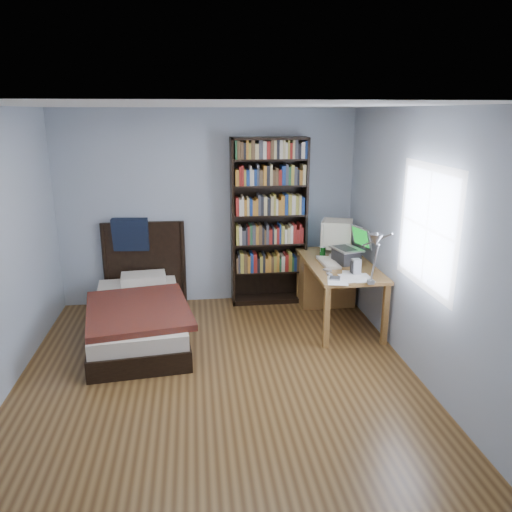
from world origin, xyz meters
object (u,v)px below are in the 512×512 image
Objects in this scene: speaker at (356,267)px; soda_can at (323,252)px; crt_monitor at (336,235)px; keyboard at (328,263)px; desk_lamp at (376,245)px; desk at (329,277)px; bookshelf at (269,222)px; bed at (139,312)px; laptop at (348,253)px.

speaker reaches higher than soda_can.
keyboard is (-0.20, -0.43, -0.23)m from crt_monitor.
desk_lamp is at bearing -84.92° from keyboard.
keyboard is at bearing -107.64° from desk.
bookshelf is (-0.73, 0.32, 0.67)m from desk.
desk_lamp is 0.31× the size of bed.
keyboard is (-0.12, 1.14, -0.51)m from desk_lamp.
speaker is 0.08× the size of bed.
speaker is at bearing -90.69° from crt_monitor.
keyboard is 2.64× the size of speaker.
desk_lamp is 5.13× the size of soda_can.
keyboard is at bearing 1.08° from bed.
desk is 2.29× the size of desk_lamp.
desk is 1.04m from bookshelf.
keyboard is 3.61× the size of soda_can.
speaker reaches higher than keyboard.
speaker is at bearing -56.31° from bookshelf.
bookshelf reaches higher than bed.
soda_can is (-0.23, 0.27, -0.06)m from laptop.
bed is (-2.21, -0.04, -0.49)m from keyboard.
desk_lamp is at bearing -101.35° from speaker.
desk is 11.75× the size of soda_can.
speaker is (0.07, 0.72, -0.44)m from desk_lamp.
crt_monitor is at bearing 83.67° from speaker.
soda_can is at bearing -38.95° from bookshelf.
bookshelf reaches higher than desk.
crt_monitor reaches higher than soda_can.
laptop is 2.51m from bed.
keyboard is 2.26m from bed.
desk is at bearing 88.00° from speaker.
crt_monitor is 1.60m from desk_lamp.
bookshelf reaches higher than soda_can.
desk is at bearing 71.39° from keyboard.
crt_monitor is (0.06, -0.01, 0.56)m from desk.
laptop is 0.67× the size of desk_lamp.
bookshelf is (-0.83, 0.75, 0.23)m from laptop.
crt_monitor is at bearing -5.97° from desk.
laptop is 0.26m from keyboard.
crt_monitor is at bearing 94.25° from laptop.
speaker reaches higher than desk.
bookshelf is at bearing 127.09° from keyboard.
soda_can is at bearing 99.72° from speaker.
keyboard is 0.47m from speaker.
soda_can is at bearing -143.47° from crt_monitor.
laptop is at bearing -42.13° from bookshelf.
laptop reaches higher than bed.
bed reaches higher than desk.
speaker is at bearing -74.64° from soda_can.
desk_lamp reaches higher than laptop.
speaker is at bearing -86.37° from desk.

